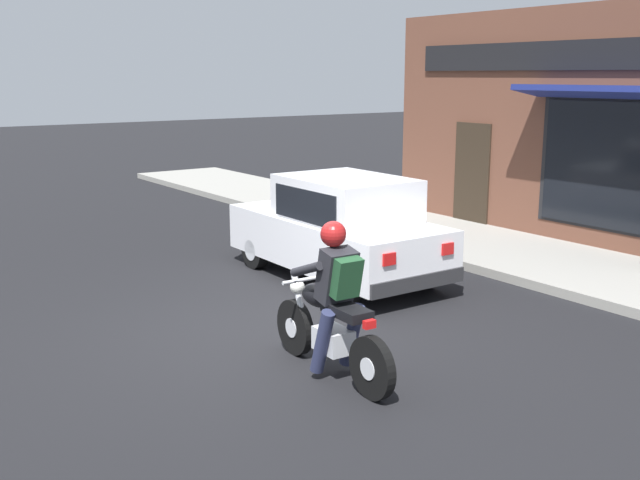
{
  "coord_description": "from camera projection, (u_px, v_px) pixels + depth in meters",
  "views": [
    {
      "loc": [
        -4.35,
        -7.28,
        3.03
      ],
      "look_at": [
        1.1,
        0.34,
        0.95
      ],
      "focal_mm": 42.0,
      "sensor_mm": 36.0,
      "label": 1
    }
  ],
  "objects": [
    {
      "name": "sidewalk_curb",
      "position": [
        423.0,
        232.0,
        14.37
      ],
      "size": [
        2.6,
        22.0,
        0.14
      ],
      "primitive_type": "cube",
      "color": "gray",
      "rests_on": "ground"
    },
    {
      "name": "car_hatchback",
      "position": [
        338.0,
        229.0,
        11.19
      ],
      "size": [
        1.7,
        3.81,
        1.57
      ],
      "color": "black",
      "rests_on": "ground"
    },
    {
      "name": "storefront_building",
      "position": [
        597.0,
        130.0,
        12.74
      ],
      "size": [
        1.25,
        9.28,
        4.2
      ],
      "color": "brown",
      "rests_on": "ground"
    },
    {
      "name": "motorcycle_with_rider",
      "position": [
        332.0,
        312.0,
        7.56
      ],
      "size": [
        0.56,
        2.02,
        1.62
      ],
      "color": "black",
      "rests_on": "ground"
    },
    {
      "name": "ground_plane",
      "position": [
        261.0,
        334.0,
        8.91
      ],
      "size": [
        80.0,
        80.0,
        0.0
      ],
      "primitive_type": "plane",
      "color": "black"
    }
  ]
}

